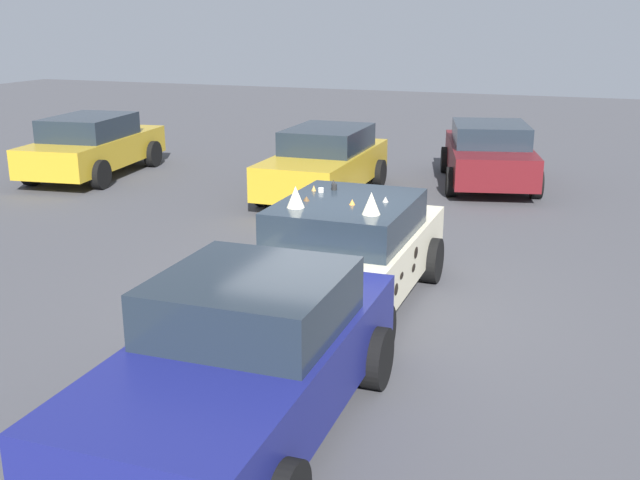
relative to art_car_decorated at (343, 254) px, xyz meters
name	(u,v)px	position (x,y,z in m)	size (l,w,h in m)	color
ground_plane	(341,306)	(-0.05, 0.00, -0.73)	(60.00, 60.00, 0.00)	#47474C
art_car_decorated	(343,254)	(0.00, 0.00, 0.00)	(4.52, 2.10, 1.69)	beige
parked_sedan_near_right	(325,162)	(6.08, 2.47, 0.01)	(4.34, 2.02, 1.45)	gold
parked_sedan_row_back_center	(93,145)	(6.04, 8.46, 0.02)	(4.57, 2.39, 1.47)	gold
parked_sedan_row_back_far	(489,154)	(8.39, -0.69, 0.00)	(4.53, 2.75, 1.43)	#5B1419
parked_sedan_far_left	(246,358)	(-3.33, -0.20, 0.01)	(4.18, 2.08, 1.49)	navy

